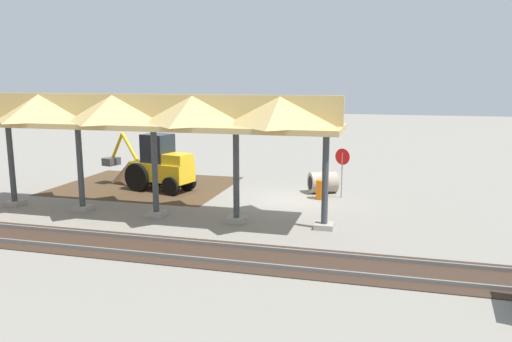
{
  "coord_description": "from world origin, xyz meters",
  "views": [
    {
      "loc": [
        -4.17,
        22.06,
        5.44
      ],
      "look_at": [
        1.18,
        1.77,
        1.6
      ],
      "focal_mm": 35.0,
      "sensor_mm": 36.0,
      "label": 1
    }
  ],
  "objects_px": {
    "stop_sign": "(342,162)",
    "backhoe": "(159,165)",
    "traffic_barrel": "(322,189)",
    "concrete_pipe": "(323,182)"
  },
  "relations": [
    {
      "from": "stop_sign",
      "to": "backhoe",
      "type": "height_order",
      "value": "backhoe"
    },
    {
      "from": "concrete_pipe",
      "to": "traffic_barrel",
      "type": "xyz_separation_m",
      "value": [
        -0.12,
        1.32,
        -0.06
      ]
    },
    {
      "from": "backhoe",
      "to": "traffic_barrel",
      "type": "distance_m",
      "value": 8.13
    },
    {
      "from": "stop_sign",
      "to": "traffic_barrel",
      "type": "bearing_deg",
      "value": 32.07
    },
    {
      "from": "stop_sign",
      "to": "backhoe",
      "type": "bearing_deg",
      "value": 4.7
    },
    {
      "from": "backhoe",
      "to": "concrete_pipe",
      "type": "distance_m",
      "value": 8.15
    },
    {
      "from": "stop_sign",
      "to": "concrete_pipe",
      "type": "relative_size",
      "value": 1.44
    },
    {
      "from": "stop_sign",
      "to": "backhoe",
      "type": "xyz_separation_m",
      "value": [
        8.94,
        0.74,
        -0.41
      ]
    },
    {
      "from": "backhoe",
      "to": "concrete_pipe",
      "type": "relative_size",
      "value": 3.35
    },
    {
      "from": "stop_sign",
      "to": "concrete_pipe",
      "type": "bearing_deg",
      "value": -39.08
    }
  ]
}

